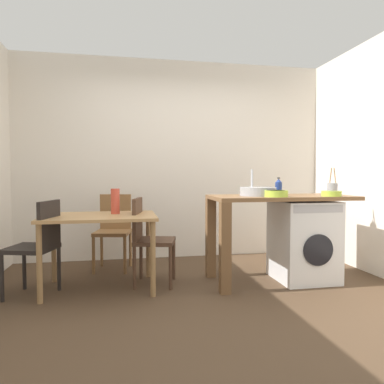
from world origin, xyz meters
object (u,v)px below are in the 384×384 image
object	(u,v)px
utensil_crock	(332,188)
bottle_tall_green	(279,187)
dining_table	(100,225)
chair_opposite	(148,236)
chair_spare_by_wall	(114,227)
colander	(331,193)
vase	(115,201)
chair_person_seat	(39,242)
mixing_bowl	(276,193)
washing_machine	(303,240)

from	to	relation	value
utensil_crock	bottle_tall_green	bearing A→B (deg)	168.23
bottle_tall_green	dining_table	bearing A→B (deg)	-177.58
chair_opposite	chair_spare_by_wall	size ratio (longest dim) A/B	1.00
colander	vase	size ratio (longest dim) A/B	0.77
dining_table	utensil_crock	size ratio (longest dim) A/B	3.67
chair_person_seat	colander	size ratio (longest dim) A/B	4.50
mixing_bowl	colander	size ratio (longest dim) A/B	1.18
mixing_bowl	colander	xyz separation A→B (m)	(0.60, -0.02, -0.01)
vase	dining_table	bearing A→B (deg)	-146.31
dining_table	washing_machine	distance (m)	2.16
mixing_bowl	utensil_crock	size ratio (longest dim) A/B	0.79
washing_machine	chair_spare_by_wall	bearing A→B (deg)	156.94
bottle_tall_green	vase	size ratio (longest dim) A/B	0.74
chair_opposite	mixing_bowl	world-z (taller)	mixing_bowl
utensil_crock	dining_table	bearing A→B (deg)	179.09
dining_table	bottle_tall_green	size ratio (longest dim) A/B	5.72
chair_person_seat	mixing_bowl	xyz separation A→B (m)	(2.28, -0.17, 0.45)
chair_person_seat	chair_spare_by_wall	size ratio (longest dim) A/B	1.00
chair_opposite	washing_machine	distance (m)	1.68
bottle_tall_green	utensil_crock	bearing A→B (deg)	-11.77
mixing_bowl	utensil_crock	xyz separation A→B (m)	(0.78, 0.25, 0.03)
chair_opposite	chair_spare_by_wall	xyz separation A→B (m)	(-0.36, 0.71, 0.00)
chair_person_seat	dining_table	bearing A→B (deg)	-61.50
washing_machine	colander	xyz separation A→B (m)	(0.19, -0.22, 0.52)
chair_opposite	vase	bearing A→B (deg)	-82.78
chair_person_seat	chair_spare_by_wall	bearing A→B (deg)	-20.47
dining_table	utensil_crock	world-z (taller)	utensil_crock
colander	chair_person_seat	bearing A→B (deg)	176.25
colander	chair_spare_by_wall	bearing A→B (deg)	153.99
dining_table	mixing_bowl	bearing A→B (deg)	-9.48
chair_opposite	washing_machine	world-z (taller)	chair_opposite
chair_person_seat	washing_machine	distance (m)	2.70
dining_table	washing_machine	xyz separation A→B (m)	(2.15, -0.09, -0.21)
bottle_tall_green	chair_spare_by_wall	bearing A→B (deg)	159.16
vase	chair_spare_by_wall	bearing A→B (deg)	93.04
dining_table	chair_opposite	world-z (taller)	chair_opposite
washing_machine	colander	distance (m)	0.59
dining_table	utensil_crock	bearing A→B (deg)	-0.91
washing_machine	bottle_tall_green	bearing A→B (deg)	141.09
chair_person_seat	utensil_crock	xyz separation A→B (m)	(3.06, 0.08, 0.48)
bottle_tall_green	colander	bearing A→B (deg)	-44.18
utensil_crock	vase	bearing A→B (deg)	176.61
chair_person_seat	vase	bearing A→B (deg)	-56.38
dining_table	vase	xyz separation A→B (m)	(0.15, 0.10, 0.23)
chair_person_seat	chair_opposite	size ratio (longest dim) A/B	1.00
dining_table	vase	world-z (taller)	vase
bottle_tall_green	vase	distance (m)	1.79
chair_person_seat	mixing_bowl	size ratio (longest dim) A/B	3.80
dining_table	chair_person_seat	world-z (taller)	chair_person_seat
dining_table	washing_machine	world-z (taller)	washing_machine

